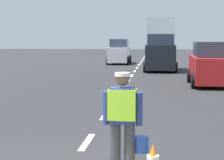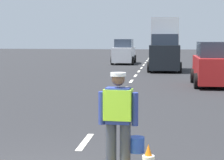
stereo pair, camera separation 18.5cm
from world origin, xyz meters
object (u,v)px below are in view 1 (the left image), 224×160
Objects in this scene: delivery_truck at (160,47)px; car_oncoming_third at (119,52)px; car_parked_far at (212,65)px; traffic_cone_near at (153,160)px; road_worker at (124,117)px.

delivery_truck reaches higher than car_oncoming_third.
car_oncoming_third reaches higher than car_parked_far.
traffic_cone_near is 12.88m from car_parked_far.
car_parked_far is at bearing -68.87° from car_oncoming_third.
car_parked_far reaches higher than road_worker.
car_oncoming_third reaches higher than road_worker.
delivery_truck is 1.12× the size of car_oncoming_third.
car_oncoming_third is (-2.69, 27.28, 0.03)m from road_worker.
traffic_cone_near is at bearing -90.63° from delivery_truck.
car_oncoming_third reaches higher than traffic_cone_near.
car_oncoming_third is at bearing 96.61° from traffic_cone_near.
road_worker is 12.82m from car_parked_far.
road_worker is 20.78m from delivery_truck.
car_parked_far is (2.55, 12.61, 0.68)m from traffic_cone_near.
delivery_truck reaches higher than traffic_cone_near.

